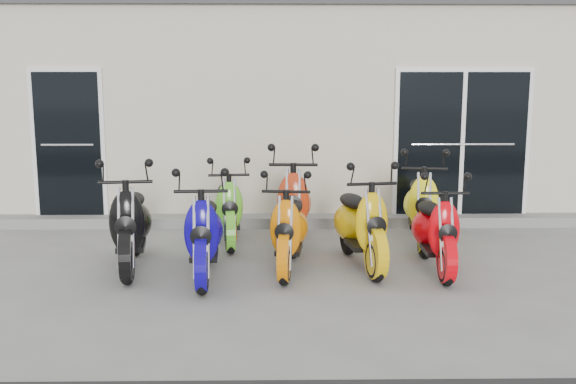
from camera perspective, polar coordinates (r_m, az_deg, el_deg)
name	(u,v)px	position (r m, az deg, el deg)	size (l,w,h in m)	color
ground	(289,263)	(7.57, 0.07, -6.37)	(80.00, 80.00, 0.00)	gray
building	(284,109)	(12.48, -0.32, 7.41)	(14.00, 6.00, 3.20)	beige
roof_cap	(284,19)	(12.53, -0.33, 15.11)	(14.20, 6.20, 0.16)	#3F3F42
front_step	(287,221)	(9.51, -0.13, -2.58)	(14.00, 0.40, 0.15)	gray
door_left	(69,140)	(9.97, -18.93, 4.36)	(1.07, 0.08, 2.22)	black
door_right	(462,140)	(9.86, 15.19, 4.49)	(2.02, 0.08, 2.22)	black
scooter_front_black	(130,212)	(7.44, -13.85, -1.74)	(0.65, 1.78, 1.31)	black
scooter_front_blue	(204,221)	(6.94, -7.50, -2.56)	(0.62, 1.71, 1.26)	#0E038F
scooter_front_orange_a	(289,218)	(7.17, 0.10, -2.37)	(0.59, 1.61, 1.19)	orange
scooter_front_orange_b	(361,213)	(7.34, 6.50, -1.83)	(0.63, 1.72, 1.27)	#E4B60B
scooter_front_red	(436,220)	(7.33, 13.01, -2.42)	(0.58, 1.59, 1.18)	red
scooter_back_green	(228,199)	(8.43, -5.34, -0.60)	(0.59, 1.61, 1.19)	#60CC2A
scooter_back_red	(294,193)	(8.26, 0.55, -0.11)	(0.68, 1.86, 1.38)	red
scooter_back_yellow	(421,195)	(8.52, 11.77, -0.27)	(0.64, 1.76, 1.30)	#FFF918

